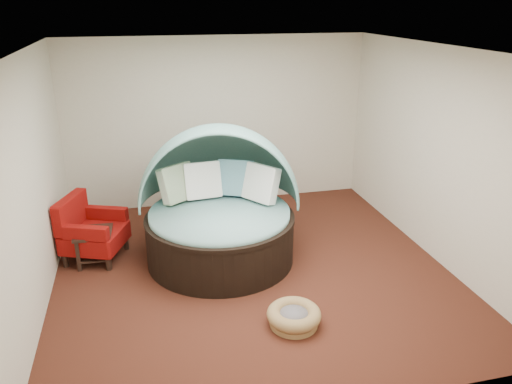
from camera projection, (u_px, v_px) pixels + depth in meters
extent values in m
plane|color=#4A2115|center=(252.00, 270.00, 6.56)|extent=(5.00, 5.00, 0.00)
plane|color=beige|center=(218.00, 122.00, 8.32)|extent=(5.00, 0.00, 5.00)
plane|color=beige|center=(327.00, 270.00, 3.79)|extent=(5.00, 0.00, 5.00)
plane|color=beige|center=(32.00, 186.00, 5.51)|extent=(0.00, 5.00, 5.00)
plane|color=beige|center=(436.00, 155.00, 6.60)|extent=(0.00, 5.00, 5.00)
plane|color=white|center=(252.00, 49.00, 5.55)|extent=(5.00, 5.00, 0.00)
cylinder|color=black|center=(220.00, 239.00, 6.72)|extent=(2.26, 2.26, 0.60)
cylinder|color=black|center=(220.00, 218.00, 6.60)|extent=(2.29, 2.29, 0.05)
cylinder|color=#85BDB1|center=(220.00, 215.00, 6.58)|extent=(2.14, 2.14, 0.13)
cube|color=#3A6F41|center=(177.00, 183.00, 6.76)|extent=(0.57, 0.52, 0.52)
cube|color=white|center=(202.00, 180.00, 6.86)|extent=(0.53, 0.33, 0.52)
cube|color=#68A2B4|center=(236.00, 178.00, 6.96)|extent=(0.57, 0.47, 0.52)
cube|color=white|center=(261.00, 183.00, 6.76)|extent=(0.52, 0.57, 0.52)
cylinder|color=olive|center=(294.00, 322.00, 5.44)|extent=(0.67, 0.67, 0.06)
torus|color=olive|center=(294.00, 315.00, 5.40)|extent=(0.76, 0.76, 0.15)
cylinder|color=slate|center=(294.00, 316.00, 5.41)|extent=(0.45, 0.45, 0.09)
cylinder|color=black|center=(66.00, 261.00, 6.60)|extent=(0.09, 0.09, 0.18)
cylinder|color=black|center=(86.00, 240.00, 7.15)|extent=(0.09, 0.09, 0.18)
cylinder|color=black|center=(109.00, 264.00, 6.52)|extent=(0.09, 0.09, 0.18)
cylinder|color=black|center=(126.00, 243.00, 7.08)|extent=(0.09, 0.09, 0.18)
cube|color=#821401|center=(95.00, 237.00, 6.76)|extent=(0.97, 0.97, 0.26)
cube|color=#821401|center=(71.00, 212.00, 6.67)|extent=(0.41, 0.75, 0.44)
cube|color=#821401|center=(86.00, 233.00, 6.38)|extent=(0.60, 0.33, 0.18)
cube|color=#821401|center=(107.00, 213.00, 6.97)|extent=(0.60, 0.33, 0.18)
cube|color=black|center=(93.00, 233.00, 6.58)|extent=(0.50, 0.50, 0.04)
cube|color=black|center=(96.00, 255.00, 6.70)|extent=(0.44, 0.44, 0.03)
cube|color=black|center=(78.00, 256.00, 6.46)|extent=(0.05, 0.05, 0.42)
cube|color=black|center=(82.00, 243.00, 6.81)|extent=(0.05, 0.05, 0.42)
cube|color=black|center=(109.00, 254.00, 6.53)|extent=(0.05, 0.05, 0.42)
cube|color=black|center=(111.00, 241.00, 6.88)|extent=(0.05, 0.05, 0.42)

